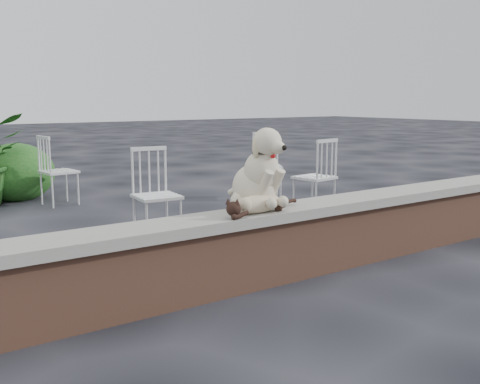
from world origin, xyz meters
TOP-DOWN VIEW (x-y plane):
  - ground at (0.00, 0.00)m, footprint 60.00×60.00m
  - brick_wall at (0.00, 0.00)m, footprint 6.00×0.30m
  - capstone at (0.00, 0.00)m, footprint 6.20×0.40m
  - dog at (-0.45, 0.08)m, footprint 0.49×0.61m
  - cat at (-0.53, -0.07)m, footprint 0.95×0.35m
  - chair_c at (1.76, 1.79)m, footprint 0.63×0.63m
  - chair_b at (-0.49, 1.68)m, footprint 0.61×0.61m
  - chair_d at (1.96, 3.02)m, footprint 0.77×0.77m
  - chair_e at (-0.69, 4.18)m, footprint 0.62×0.62m

SIDE VIEW (x-z plane):
  - ground at x=0.00m, z-range 0.00..0.00m
  - brick_wall at x=0.00m, z-range 0.00..0.50m
  - chair_c at x=1.76m, z-range 0.00..0.94m
  - chair_b at x=-0.49m, z-range 0.00..0.94m
  - chair_d at x=1.96m, z-range 0.00..0.94m
  - chair_e at x=-0.69m, z-range 0.00..0.94m
  - capstone at x=0.00m, z-range 0.50..0.58m
  - cat at x=-0.53m, z-range 0.58..0.74m
  - dog at x=-0.45m, z-range 0.58..1.22m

